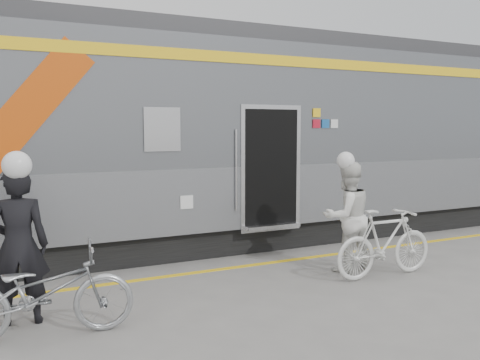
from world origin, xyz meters
TOP-DOWN VIEW (x-y plane):
  - ground at (0.00, 0.00)m, footprint 90.00×90.00m
  - train at (-1.13, 4.19)m, footprint 24.00×3.17m
  - safety_strip at (0.00, 2.15)m, footprint 24.00×0.12m
  - man at (-3.16, 1.10)m, footprint 0.71×0.51m
  - bicycle_left at (-2.96, 0.55)m, footprint 1.99×0.87m
  - woman at (1.64, 1.25)m, footprint 0.86×0.68m
  - bicycle_right at (1.94, 0.70)m, footprint 1.77×0.53m
  - helmet_man at (-3.16, 1.10)m, footprint 0.32×0.32m
  - helmet_woman at (1.64, 1.25)m, footprint 0.28×0.28m

SIDE VIEW (x-z plane):
  - ground at x=0.00m, z-range 0.00..0.00m
  - safety_strip at x=0.00m, z-range 0.00..0.01m
  - bicycle_left at x=-2.96m, z-range 0.00..1.01m
  - bicycle_right at x=1.94m, z-range 0.00..1.06m
  - woman at x=1.64m, z-range 0.00..1.74m
  - man at x=-3.16m, z-range 0.00..1.84m
  - helmet_woman at x=1.64m, z-range 1.74..2.02m
  - helmet_man at x=-3.16m, z-range 1.84..2.16m
  - train at x=-1.13m, z-range 0.00..4.10m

